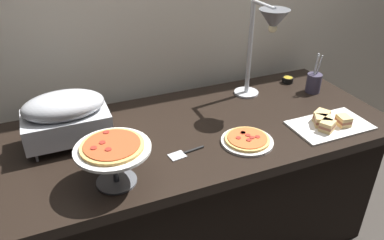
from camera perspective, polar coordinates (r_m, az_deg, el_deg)
ground_plane at (r=2.32m, az=1.06°, el=-17.31°), size 8.00×8.00×0.00m
back_wall at (r=2.10m, az=-4.32°, el=15.95°), size 4.40×0.04×2.40m
buffet_table at (r=2.06m, az=1.17°, el=-10.04°), size 1.90×0.84×0.76m
chafing_dish at (r=1.74m, az=-18.82°, el=0.63°), size 0.37×0.23×0.25m
heat_lamp at (r=1.92m, az=11.57°, el=13.37°), size 0.15×0.34×0.54m
pizza_plate_front at (r=1.73m, az=8.45°, el=-3.07°), size 0.24×0.24×0.03m
pizza_plate_center at (r=1.44m, az=-12.03°, el=-4.73°), size 0.29×0.29×0.18m
sandwich_platter at (r=1.95m, az=20.23°, el=-0.45°), size 0.39×0.23×0.06m
sauce_cup_near at (r=2.38m, az=14.46°, el=6.00°), size 0.07×0.07×0.03m
utensil_holder at (r=2.28m, az=18.13°, el=5.51°), size 0.08×0.08×0.23m
serving_spatula at (r=1.65m, az=-1.04°, el=-5.05°), size 0.17×0.07×0.01m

